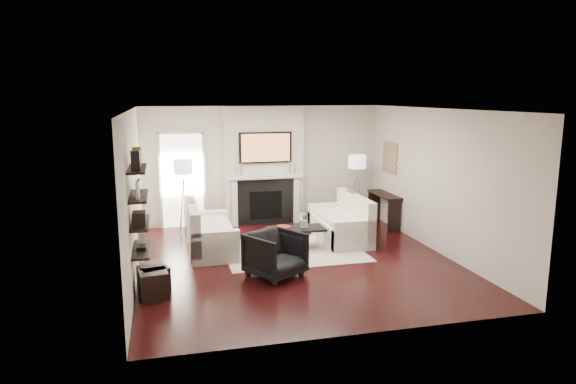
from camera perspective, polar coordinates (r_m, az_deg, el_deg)
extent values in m
plane|color=black|center=(9.34, 0.89, -7.62)|extent=(6.00, 6.00, 0.00)
plane|color=white|center=(8.87, 0.94, 9.18)|extent=(6.00, 6.00, 0.00)
plane|color=silver|center=(11.90, -2.77, 3.03)|extent=(5.50, 0.00, 5.50)
plane|color=silver|center=(6.22, 7.99, -4.17)|extent=(5.50, 0.00, 5.50)
plane|color=silver|center=(8.73, -16.82, -0.22)|extent=(0.00, 6.00, 6.00)
plane|color=silver|center=(10.06, 16.25, 1.20)|extent=(0.00, 6.00, 6.00)
cube|color=silver|center=(11.78, -2.65, 2.95)|extent=(1.80, 0.25, 2.70)
cube|color=black|center=(11.79, -2.49, -1.13)|extent=(1.30, 0.02, 1.04)
cube|color=black|center=(11.80, -2.48, -1.47)|extent=(0.75, 0.02, 0.65)
cube|color=white|center=(11.64, -5.94, -1.19)|extent=(0.12, 0.08, 1.10)
cube|color=white|center=(11.91, 0.93, -0.85)|extent=(0.12, 0.08, 1.10)
cube|color=white|center=(11.63, -2.47, 1.71)|extent=(1.70, 0.18, 0.07)
cube|color=black|center=(11.57, -2.52, 4.96)|extent=(1.20, 0.06, 0.70)
cube|color=#BF723F|center=(11.54, -2.49, 4.94)|extent=(1.10, 0.00, 0.62)
cylinder|color=silver|center=(11.52, -5.17, 2.52)|extent=(0.04, 0.04, 0.30)
cylinder|color=silver|center=(11.50, -5.81, 2.35)|extent=(0.04, 0.04, 0.24)
cylinder|color=silver|center=(11.73, 0.15, 2.71)|extent=(0.04, 0.04, 0.30)
cylinder|color=silver|center=(11.77, 0.77, 2.59)|extent=(0.04, 0.04, 0.24)
cube|color=white|center=(11.71, -11.66, 1.22)|extent=(0.90, 0.02, 2.10)
cube|color=white|center=(11.69, -14.00, 1.10)|extent=(0.06, 0.06, 2.16)
cube|color=white|center=(11.72, -9.31, 1.30)|extent=(0.06, 0.06, 2.16)
cube|color=white|center=(11.57, -11.85, 6.48)|extent=(1.02, 0.06, 0.06)
cube|color=beige|center=(9.88, 0.55, -6.55)|extent=(2.60, 2.00, 0.01)
cube|color=white|center=(9.95, -8.53, -5.32)|extent=(0.85, 1.80, 0.42)
cube|color=white|center=(9.85, -10.52, -3.65)|extent=(0.18, 1.80, 0.80)
cube|color=white|center=(9.15, -8.06, -6.15)|extent=(0.85, 0.18, 0.60)
cube|color=white|center=(10.71, -8.95, -3.68)|extent=(0.85, 0.18, 0.60)
cube|color=white|center=(9.89, -8.28, -3.85)|extent=(0.63, 1.44, 0.10)
cube|color=#9B6113|center=(10.09, -10.67, -2.11)|extent=(0.10, 0.42, 0.42)
cube|color=black|center=(9.51, -10.45, -2.95)|extent=(0.10, 0.40, 0.40)
cube|color=white|center=(10.65, 5.73, -4.19)|extent=(0.85, 1.80, 0.42)
cube|color=white|center=(10.69, 7.46, -2.42)|extent=(0.18, 1.80, 0.80)
cube|color=white|center=(9.89, 7.32, -4.84)|extent=(0.85, 0.18, 0.60)
cube|color=white|center=(11.37, 4.38, -2.74)|extent=(0.85, 0.18, 0.60)
cube|color=white|center=(10.57, 5.50, -2.84)|extent=(0.63, 1.44, 0.10)
cube|color=#9B6113|center=(10.91, 6.92, -1.04)|extent=(0.10, 0.42, 0.42)
cube|color=black|center=(10.37, 8.09, -1.74)|extent=(0.10, 0.40, 0.40)
cube|color=black|center=(9.91, 0.90, -4.12)|extent=(1.10, 0.55, 0.04)
cylinder|color=silver|center=(9.65, -1.65, -5.83)|extent=(0.02, 0.02, 0.38)
cylinder|color=silver|center=(9.90, 4.04, -5.43)|extent=(0.02, 0.02, 0.38)
cylinder|color=silver|center=(10.06, -2.19, -5.14)|extent=(0.02, 0.02, 0.38)
cylinder|color=silver|center=(10.30, 3.28, -4.77)|extent=(0.02, 0.02, 0.38)
cylinder|color=white|center=(9.91, 1.74, -3.17)|extent=(0.15, 0.15, 0.27)
cylinder|color=white|center=(9.93, 1.74, -3.54)|extent=(0.10, 0.10, 0.15)
cylinder|color=red|center=(9.84, -0.51, -3.96)|extent=(0.30, 0.30, 0.05)
imported|color=black|center=(8.44, -1.41, -6.71)|extent=(1.07, 1.05, 0.82)
cylinder|color=silver|center=(11.20, -11.44, -1.55)|extent=(0.02, 0.02, 1.20)
cylinder|color=white|center=(11.06, -11.60, 2.76)|extent=(0.40, 0.40, 0.30)
cylinder|color=silver|center=(11.21, -10.88, -1.52)|extent=(0.25, 0.02, 1.23)
cylinder|color=silver|center=(11.29, -11.74, -1.46)|extent=(0.14, 0.22, 1.23)
cylinder|color=silver|center=(11.11, -11.70, -1.66)|extent=(0.14, 0.22, 1.23)
cylinder|color=silver|center=(11.95, 7.60, -0.67)|extent=(0.02, 0.02, 1.20)
cylinder|color=white|center=(11.81, 7.70, 3.38)|extent=(0.40, 0.40, 0.30)
cylinder|color=silver|center=(11.99, 8.09, -0.64)|extent=(0.25, 0.02, 1.23)
cylinder|color=silver|center=(12.01, 7.19, -0.60)|extent=(0.14, 0.22, 1.23)
cylinder|color=silver|center=(11.84, 7.52, -0.77)|extent=(0.14, 0.22, 1.23)
cube|color=black|center=(11.77, 10.65, -0.28)|extent=(0.35, 1.20, 0.04)
cube|color=black|center=(11.37, 11.72, -2.65)|extent=(0.30, 0.04, 0.71)
cube|color=black|center=(12.34, 9.54, -1.52)|extent=(0.30, 0.04, 0.71)
cube|color=#9C7C4E|center=(11.82, 11.26, 3.76)|extent=(0.03, 0.70, 0.70)
cube|color=black|center=(7.90, -15.96, -6.15)|extent=(0.25, 1.00, 0.03)
cube|color=black|center=(7.80, -16.11, -3.34)|extent=(0.25, 1.00, 0.04)
cube|color=black|center=(7.72, -16.26, -0.45)|extent=(0.25, 1.00, 0.04)
cube|color=black|center=(7.65, -16.42, 2.49)|extent=(0.25, 1.00, 0.04)
cube|color=black|center=(7.28, -16.59, 3.33)|extent=(0.12, 0.10, 0.28)
cube|color=#9B6113|center=(7.79, -16.43, 3.79)|extent=(0.12, 0.10, 0.28)
cube|color=white|center=(7.50, -16.37, 0.22)|extent=(0.04, 0.30, 0.22)
cube|color=black|center=(7.99, -16.22, 0.70)|extent=(0.04, 0.22, 0.18)
cube|color=black|center=(7.56, -16.21, -2.86)|extent=(0.18, 0.25, 0.20)
cube|color=black|center=(7.95, -16.09, -2.50)|extent=(0.15, 0.12, 0.12)
cube|color=black|center=(7.84, -15.99, -5.96)|extent=(0.14, 0.20, 0.05)
cube|color=white|center=(8.10, -15.94, -4.94)|extent=(0.10, 0.10, 0.18)
cylinder|color=black|center=(9.56, -16.56, 2.84)|extent=(0.04, 0.34, 0.34)
cylinder|color=white|center=(9.56, -16.41, 2.84)|extent=(0.01, 0.29, 0.29)
cube|color=black|center=(8.11, -14.69, -9.38)|extent=(0.51, 0.51, 0.40)
cube|color=black|center=(7.91, -14.71, -9.89)|extent=(0.45, 0.45, 0.40)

